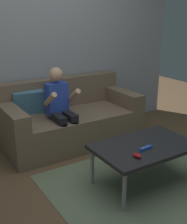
% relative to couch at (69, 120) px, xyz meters
% --- Properties ---
extents(ground_plane, '(8.27, 8.27, 0.00)m').
position_rel_couch_xyz_m(ground_plane, '(-0.20, -1.30, -0.29)').
color(ground_plane, brown).
extents(wall_back, '(4.14, 0.05, 2.50)m').
position_rel_couch_xyz_m(wall_back, '(-0.20, 0.39, 0.96)').
color(wall_back, '#999EA8').
rests_on(wall_back, ground).
extents(couch, '(1.69, 0.80, 0.79)m').
position_rel_couch_xyz_m(couch, '(0.00, 0.00, 0.00)').
color(couch, '#75604C').
rests_on(couch, ground).
extents(person_seated_on_couch, '(0.35, 0.43, 1.00)m').
position_rel_couch_xyz_m(person_seated_on_couch, '(-0.20, -0.18, 0.28)').
color(person_seated_on_couch, black).
rests_on(person_seated_on_couch, ground).
extents(coffee_table, '(0.95, 0.60, 0.40)m').
position_rel_couch_xyz_m(coffee_table, '(0.14, -1.26, 0.08)').
color(coffee_table, '#232326').
rests_on(coffee_table, ground).
extents(area_rug, '(1.80, 1.39, 0.01)m').
position_rel_couch_xyz_m(area_rug, '(0.14, -1.26, -0.28)').
color(area_rug, '#6B7A5B').
rests_on(area_rug, ground).
extents(game_remote_blue_near_edge, '(0.14, 0.05, 0.03)m').
position_rel_couch_xyz_m(game_remote_blue_near_edge, '(0.09, -1.33, 0.13)').
color(game_remote_blue_near_edge, blue).
rests_on(game_remote_blue_near_edge, coffee_table).
extents(nunchuk_red, '(0.06, 0.10, 0.05)m').
position_rel_couch_xyz_m(nunchuk_red, '(-0.08, -1.42, 0.14)').
color(nunchuk_red, red).
rests_on(nunchuk_red, coffee_table).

